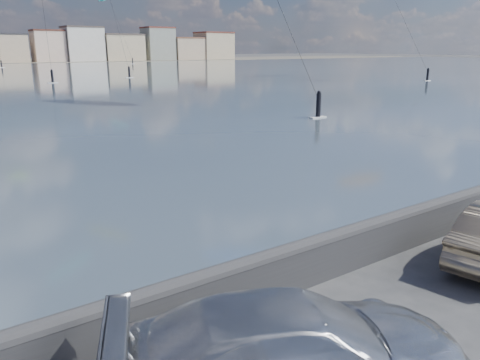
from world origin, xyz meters
name	(u,v)px	position (x,y,z in m)	size (l,w,h in m)	color
seawall	(236,284)	(0.00, 2.70, 0.58)	(400.00, 0.36, 1.08)	#28282B
car_silver	(295,351)	(-0.64, 0.28, 0.77)	(2.15, 5.30, 1.54)	#B8BBC0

